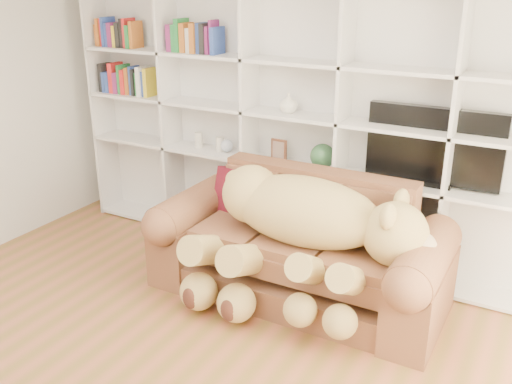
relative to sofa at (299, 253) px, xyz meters
The scene contains 12 objects.
wall_back 1.35m from the sofa, 113.77° to the left, with size 5.00×0.02×2.70m, color silver.
bookshelf 1.33m from the sofa, 130.96° to the left, with size 4.43×0.35×2.40m.
sofa is the anchor object (origin of this frame).
teddy_bear 0.38m from the sofa, 65.02° to the right, with size 1.77×0.95×1.02m.
throw_pillow 0.76m from the sofa, 166.47° to the left, with size 0.40×0.13×0.40m, color maroon.
tv 1.34m from the sofa, 40.81° to the left, with size 1.05×0.18×0.62m.
picture_frame 1.03m from the sofa, 128.73° to the left, with size 0.15×0.03×0.19m, color #532D1C.
green_vase 0.89m from the sofa, 98.77° to the left, with size 0.21×0.21×0.21m, color #2E5A35.
figurine_tall 1.63m from the sofa, 154.96° to the left, with size 0.08×0.08×0.15m, color beige.
figurine_short 1.43m from the sofa, 150.47° to the left, with size 0.08×0.08×0.14m, color beige.
snow_globe 1.37m from the sofa, 148.72° to the left, with size 0.12×0.12×0.12m, color silver.
shelf_vase 1.30m from the sofa, 123.87° to the left, with size 0.16×0.16×0.17m, color silver.
Camera 1 is at (2.03, -2.05, 2.43)m, focal length 40.00 mm.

